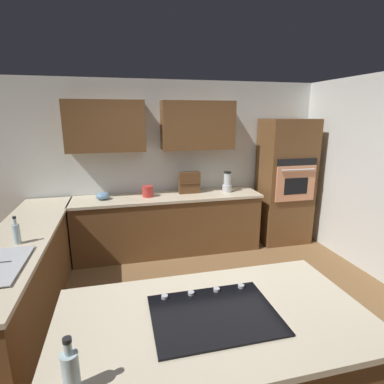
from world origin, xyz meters
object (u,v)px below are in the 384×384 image
(mixing_bowl, at_px, (103,196))
(dish_soap_bottle, at_px, (17,233))
(wall_oven, at_px, (285,182))
(blender, at_px, (227,183))
(oil_bottle, at_px, (71,371))
(kettle, at_px, (148,191))
(cooktop, at_px, (214,314))
(spice_rack, at_px, (189,183))

(mixing_bowl, distance_m, dish_soap_bottle, 1.60)
(wall_oven, relative_size, blender, 6.20)
(wall_oven, xyz_separation_m, oil_bottle, (2.90, 3.21, -0.00))
(blender, relative_size, kettle, 2.00)
(wall_oven, relative_size, mixing_bowl, 10.32)
(cooktop, relative_size, kettle, 4.64)
(spice_rack, bearing_deg, wall_oven, 176.99)
(cooktop, height_order, dish_soap_bottle, dish_soap_bottle)
(wall_oven, bearing_deg, cooktop, 53.21)
(blender, height_order, kettle, blender)
(cooktop, bearing_deg, spice_rack, -100.26)
(spice_rack, bearing_deg, mixing_bowl, 2.60)
(kettle, bearing_deg, spice_rack, -174.82)
(cooktop, height_order, kettle, kettle)
(dish_soap_bottle, bearing_deg, cooktop, 135.73)
(wall_oven, relative_size, kettle, 12.38)
(cooktop, height_order, blender, blender)
(blender, bearing_deg, mixing_bowl, 0.00)
(spice_rack, relative_size, kettle, 2.03)
(blender, distance_m, mixing_bowl, 1.90)
(cooktop, height_order, oil_bottle, oil_bottle)
(wall_oven, distance_m, blender, 1.00)
(wall_oven, relative_size, spice_rack, 6.08)
(cooktop, distance_m, oil_bottle, 0.85)
(spice_rack, xyz_separation_m, dish_soap_bottle, (2.02, 1.48, -0.06))
(kettle, bearing_deg, mixing_bowl, 0.00)
(cooktop, xyz_separation_m, spice_rack, (-0.53, -2.93, 0.16))
(mixing_bowl, distance_m, spice_rack, 1.31)
(wall_oven, bearing_deg, blender, -1.45)
(blender, xyz_separation_m, spice_rack, (0.60, -0.06, 0.03))
(wall_oven, height_order, cooktop, wall_oven)
(wall_oven, height_order, dish_soap_bottle, wall_oven)
(blender, xyz_separation_m, mixing_bowl, (1.90, 0.00, -0.09))
(mixing_bowl, xyz_separation_m, spice_rack, (-1.30, -0.06, 0.11))
(cooktop, xyz_separation_m, blender, (-1.13, -2.87, 0.13))
(oil_bottle, bearing_deg, kettle, -101.31)
(dish_soap_bottle, bearing_deg, wall_oven, -158.90)
(wall_oven, xyz_separation_m, mixing_bowl, (2.90, -0.03, -0.06))
(kettle, height_order, dish_soap_bottle, dish_soap_bottle)
(mixing_bowl, bearing_deg, oil_bottle, 90.04)
(dish_soap_bottle, height_order, oil_bottle, oil_bottle)
(mixing_bowl, xyz_separation_m, oil_bottle, (-0.00, 3.24, 0.06))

